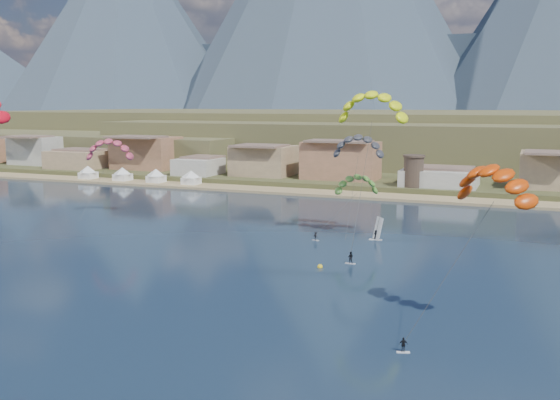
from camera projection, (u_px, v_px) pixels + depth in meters
name	position (u px, v px, depth m)	size (l,w,h in m)	color
ground	(163.00, 340.00, 64.58)	(2400.00, 2400.00, 0.00)	black
beach	(388.00, 197.00, 161.62)	(2200.00, 12.00, 0.90)	tan
land	(495.00, 130.00, 577.45)	(2200.00, 900.00, 4.00)	brown
foothills	(505.00, 139.00, 267.78)	(940.00, 210.00, 18.00)	brown
mountain_ridge	(502.00, 3.00, 801.34)	(2060.00, 480.00, 400.00)	#303E50
town	(269.00, 157.00, 189.94)	(400.00, 24.00, 12.00)	beige
watchtower	(414.00, 171.00, 166.15)	(5.82, 5.82, 8.60)	#47382D
beach_tents	(138.00, 171.00, 189.40)	(43.40, 6.40, 5.00)	white
kitesurfer_yellow	(373.00, 103.00, 104.64)	(12.34, 17.04, 28.41)	silver
kitesurfer_orange	(495.00, 178.00, 64.96)	(12.88, 14.48, 20.29)	silver
kitesurfer_green	(356.00, 182.00, 115.70)	(10.22, 12.46, 13.62)	silver
distant_kite_pink	(109.00, 146.00, 132.92)	(11.04, 7.93, 18.51)	#262626
distant_kite_dark	(358.00, 142.00, 115.08)	(10.19, 6.49, 20.09)	#262626
windsurfer	(377.00, 233.00, 111.46)	(2.35, 2.55, 4.11)	silver
buoy	(320.00, 267.00, 92.89)	(0.80, 0.80, 0.80)	yellow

